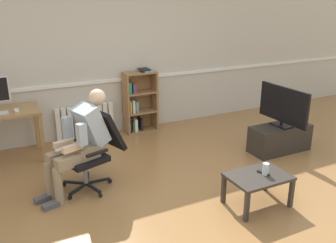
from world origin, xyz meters
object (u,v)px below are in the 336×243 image
object	(u,v)px
office_chair	(95,146)
spare_remote	(263,173)
computer_mouse	(17,110)
person_seated	(80,140)
tv_stand	(280,138)
coffee_table	(258,179)
bookshelf	(138,102)
radiator	(85,122)
drinking_glass	(266,169)
tv_screen	(283,106)

from	to	relation	value
office_chair	spare_remote	distance (m)	2.03
computer_mouse	person_seated	bearing A→B (deg)	-64.28
computer_mouse	office_chair	xyz separation A→B (m)	(0.76, -1.15, -0.25)
tv_stand	coffee_table	bearing A→B (deg)	-141.11
bookshelf	office_chair	size ratio (longest dim) A/B	1.15
radiator	spare_remote	size ratio (longest dim) A/B	6.41
drinking_glass	tv_stand	bearing A→B (deg)	41.12
computer_mouse	office_chair	world-z (taller)	office_chair
office_chair	drinking_glass	bearing A→B (deg)	32.45
office_chair	radiator	bearing A→B (deg)	152.32
tv_screen	drinking_glass	size ratio (longest dim) A/B	6.78
person_seated	spare_remote	xyz separation A→B (m)	(1.75, -1.23, -0.27)
drinking_glass	coffee_table	bearing A→B (deg)	163.36
radiator	computer_mouse	bearing A→B (deg)	-154.23
drinking_glass	computer_mouse	bearing A→B (deg)	133.54
office_chair	tv_stand	distance (m)	2.84
computer_mouse	coffee_table	bearing A→B (deg)	-47.13
radiator	drinking_glass	bearing A→B (deg)	-66.68
radiator	tv_screen	size ratio (longest dim) A/B	1.03
coffee_table	radiator	bearing A→B (deg)	112.25
coffee_table	spare_remote	size ratio (longest dim) A/B	4.57
computer_mouse	office_chair	bearing A→B (deg)	-56.30
bookshelf	tv_screen	bearing A→B (deg)	-48.17
radiator	spare_remote	distance (m)	3.21
office_chair	coffee_table	distance (m)	1.99
radiator	drinking_glass	size ratio (longest dim) A/B	7.01
coffee_table	spare_remote	xyz separation A→B (m)	(0.07, 0.01, 0.06)
person_seated	tv_stand	bearing A→B (deg)	69.05
person_seated	coffee_table	bearing A→B (deg)	36.09
tv_screen	spare_remote	distance (m)	1.67
person_seated	spare_remote	size ratio (longest dim) A/B	8.20
coffee_table	bookshelf	bearing A→B (deg)	95.66
computer_mouse	bookshelf	xyz separation A→B (m)	(1.98, 0.41, -0.25)
coffee_table	tv_stand	bearing A→B (deg)	38.89
coffee_table	spare_remote	world-z (taller)	spare_remote
bookshelf	drinking_glass	world-z (taller)	bookshelf
tv_stand	radiator	bearing A→B (deg)	143.20
office_chair	spare_remote	xyz separation A→B (m)	(1.57, -1.28, -0.14)
coffee_table	drinking_glass	distance (m)	0.15
computer_mouse	person_seated	distance (m)	1.34
bookshelf	tv_stand	xyz separation A→B (m)	(1.60, -1.79, -0.32)
tv_stand	tv_screen	size ratio (longest dim) A/B	1.01
spare_remote	computer_mouse	bearing A→B (deg)	-64.04
coffee_table	tv_screen	bearing A→B (deg)	38.85
tv_screen	coffee_table	world-z (taller)	tv_screen
computer_mouse	spare_remote	world-z (taller)	computer_mouse
tv_screen	coffee_table	bearing A→B (deg)	127.00
office_chair	bookshelf	bearing A→B (deg)	124.35
coffee_table	drinking_glass	world-z (taller)	drinking_glass
radiator	person_seated	distance (m)	1.82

